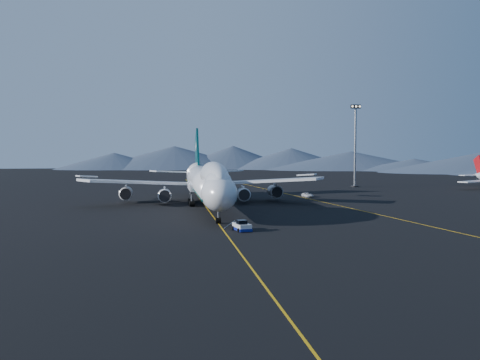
{
  "coord_description": "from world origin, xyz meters",
  "views": [
    {
      "loc": [
        -9.94,
        -122.18,
        13.69
      ],
      "look_at": [
        8.47,
        4.42,
        6.0
      ],
      "focal_mm": 40.0,
      "sensor_mm": 36.0,
      "label": 1
    }
  ],
  "objects": [
    {
      "name": "service_van",
      "position": [
        30.0,
        21.72,
        0.61
      ],
      "size": [
        2.73,
        4.65,
        1.22
      ],
      "primitive_type": "imported",
      "rotation": [
        0.0,
        0.0,
        0.17
      ],
      "color": "white",
      "rests_on": "ground"
    },
    {
      "name": "floodlight_mast",
      "position": [
        56.99,
        57.49,
        14.59
      ],
      "size": [
        3.56,
        2.67,
        28.79
      ],
      "rotation": [
        0.0,
        0.0,
        -0.43
      ],
      "color": "black",
      "rests_on": "ground"
    },
    {
      "name": "taxiway_line_side",
      "position": [
        30.0,
        10.0,
        0.01
      ],
      "size": [
        28.08,
        198.09,
        0.01
      ],
      "primitive_type": "cube",
      "rotation": [
        0.0,
        0.0,
        0.14
      ],
      "color": "#E2A20D",
      "rests_on": "ground"
    },
    {
      "name": "pushback_tug",
      "position": [
        3.0,
        -35.42,
        0.58
      ],
      "size": [
        3.09,
        4.59,
        1.85
      ],
      "rotation": [
        0.0,
        0.0,
        0.2
      ],
      "color": "silver",
      "rests_on": "ground"
    },
    {
      "name": "ground",
      "position": [
        0.0,
        0.0,
        0.0
      ],
      "size": [
        500.0,
        500.0,
        0.0
      ],
      "primitive_type": "plane",
      "color": "black",
      "rests_on": "ground"
    },
    {
      "name": "boeing_747",
      "position": [
        0.0,
        0.03,
        5.81
      ],
      "size": [
        59.62,
        72.43,
        19.37
      ],
      "color": "silver",
      "rests_on": "ground"
    },
    {
      "name": "taxiway_line_main",
      "position": [
        0.0,
        0.0,
        0.01
      ],
      "size": [
        0.25,
        220.0,
        0.01
      ],
      "primitive_type": "cube",
      "color": "#E2A20D",
      "rests_on": "ground"
    }
  ]
}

